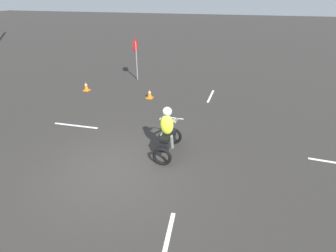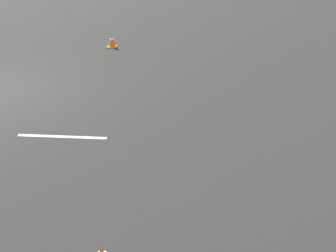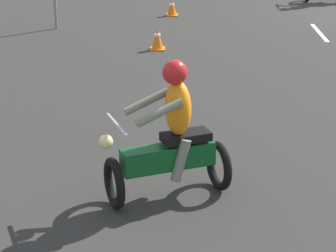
# 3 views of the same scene
# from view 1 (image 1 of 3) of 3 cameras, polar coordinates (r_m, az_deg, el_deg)

# --- Properties ---
(ground_plane) EXTENTS (120.00, 120.00, 0.00)m
(ground_plane) POSITION_cam_1_polar(r_m,az_deg,el_deg) (7.91, -11.68, -9.51)
(ground_plane) COLOR #2D2B28
(motorcycle_rider_foreground) EXTENTS (1.52, 0.70, 1.66)m
(motorcycle_rider_foreground) POSITION_cam_1_polar(r_m,az_deg,el_deg) (8.10, -0.07, -1.83)
(motorcycle_rider_foreground) COLOR black
(motorcycle_rider_foreground) RESTS_ON ground
(stop_sign) EXTENTS (0.70, 0.08, 2.30)m
(stop_sign) POSITION_cam_1_polar(r_m,az_deg,el_deg) (15.56, -7.03, 15.83)
(stop_sign) COLOR slate
(stop_sign) RESTS_ON ground
(traffic_cone_near_right) EXTENTS (0.32, 0.32, 0.47)m
(traffic_cone_near_right) POSITION_cam_1_polar(r_m,az_deg,el_deg) (14.54, -17.39, 8.24)
(traffic_cone_near_right) COLOR orange
(traffic_cone_near_right) RESTS_ON ground
(traffic_cone_mid_left) EXTENTS (0.32, 0.32, 0.43)m
(traffic_cone_mid_left) POSITION_cam_1_polar(r_m,az_deg,el_deg) (12.89, -4.04, 6.96)
(traffic_cone_mid_left) COLOR orange
(traffic_cone_mid_left) RESTS_ON ground
(lane_stripe_e) EXTENTS (1.79, 0.18, 0.01)m
(lane_stripe_e) POSITION_cam_1_polar(r_m,az_deg,el_deg) (13.35, 9.28, 6.45)
(lane_stripe_e) COLOR silver
(lane_stripe_e) RESTS_ON ground
(lane_stripe_n) EXTENTS (0.14, 1.85, 0.01)m
(lane_stripe_n) POSITION_cam_1_polar(r_m,az_deg,el_deg) (10.82, -19.41, 0.08)
(lane_stripe_n) COLOR silver
(lane_stripe_n) RESTS_ON ground
(lane_stripe_w) EXTENTS (1.94, 0.24, 0.01)m
(lane_stripe_w) POSITION_cam_1_polar(r_m,az_deg,el_deg) (5.88, -0.57, -25.07)
(lane_stripe_w) COLOR silver
(lane_stripe_w) RESTS_ON ground
(lane_stripe_s) EXTENTS (0.18, 1.40, 0.01)m
(lane_stripe_s) POSITION_cam_1_polar(r_m,az_deg,el_deg) (9.55, 32.31, -6.69)
(lane_stripe_s) COLOR silver
(lane_stripe_s) RESTS_ON ground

